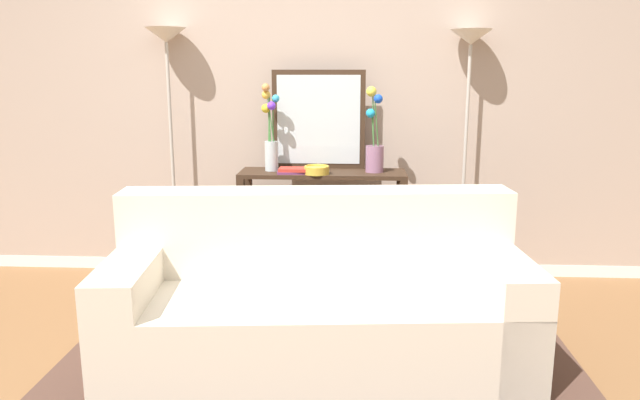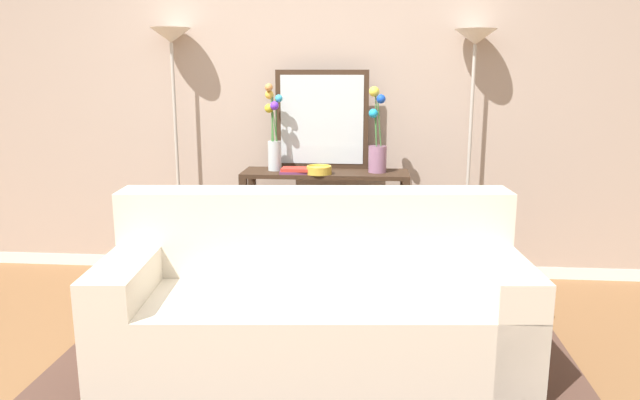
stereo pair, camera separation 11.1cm
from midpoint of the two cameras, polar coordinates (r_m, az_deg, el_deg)
The scene contains 12 objects.
back_wall at distance 4.45m, azimuth -3.45°, elevation 10.61°, with size 12.00×0.15×2.78m.
area_rug at distance 3.15m, azimuth -1.36°, elevation -16.25°, with size 2.72×1.94×0.01m.
couch at distance 3.16m, azimuth -1.24°, elevation -9.93°, with size 2.17×1.03×0.88m.
console_table at distance 4.17m, azimuth -0.51°, elevation -0.92°, with size 1.14×0.35×0.83m.
floor_lamp_left at distance 4.41m, azimuth -14.93°, elevation 10.58°, with size 0.28×0.28×1.80m.
floor_lamp_right at distance 4.26m, azimuth 13.20°, elevation 10.41°, with size 0.28×0.28×1.78m.
wall_mirror at distance 4.22m, azimuth -0.90°, elevation 7.64°, with size 0.65×0.02×0.68m.
vase_tall_flowers at distance 4.14m, azimuth -5.50°, elevation 6.07°, with size 0.12×0.11×0.59m.
vase_short_flowers at distance 4.08m, azimuth 4.40°, elevation 5.16°, with size 0.13×0.13×0.58m.
fruit_bowl at distance 4.01m, azimuth -1.11°, elevation 2.89°, with size 0.17×0.17×0.06m.
book_stack at distance 4.05m, azimuth -3.33°, elevation 2.80°, with size 0.23×0.16×0.04m.
book_row_under_console at distance 4.34m, azimuth -4.40°, elevation -7.35°, with size 0.34×0.18×0.13m.
Camera 1 is at (0.46, -2.51, 1.51)m, focal length 33.66 mm.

